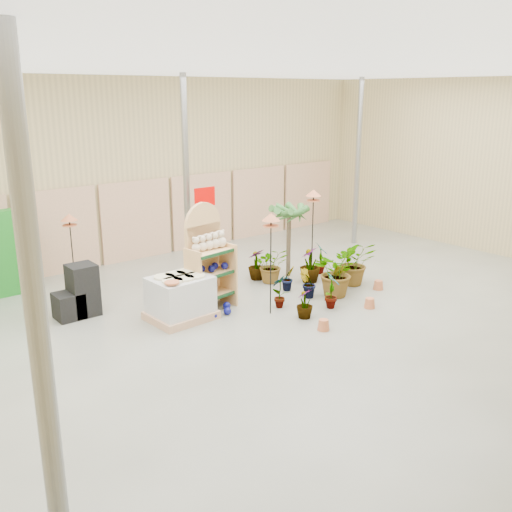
{
  "coord_description": "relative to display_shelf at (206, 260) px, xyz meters",
  "views": [
    {
      "loc": [
        -6.51,
        -6.89,
        4.11
      ],
      "look_at": [
        0.3,
        1.5,
        1.0
      ],
      "focal_mm": 40.0,
      "sensor_mm": 36.0,
      "label": 1
    }
  ],
  "objects": [
    {
      "name": "pallet_stack",
      "position": [
        -0.76,
        -0.24,
        -0.54
      ],
      "size": [
        1.2,
        1.02,
        0.86
      ],
      "rotation": [
        0.0,
        0.0,
        0.05
      ],
      "color": "tan",
      "rests_on": "ground"
    },
    {
      "name": "potted_plant_6",
      "position": [
        1.96,
        0.32,
        -0.55
      ],
      "size": [
        0.92,
        0.88,
        0.8
      ],
      "primitive_type": "imported",
      "rotation": [
        0.0,
        0.0,
        5.84
      ],
      "color": "#32682A",
      "rests_on": "ground"
    },
    {
      "name": "bird_table_front",
      "position": [
        0.72,
        -1.1,
        0.88
      ],
      "size": [
        0.34,
        0.34,
        1.97
      ],
      "color": "black",
      "rests_on": "ground"
    },
    {
      "name": "room",
      "position": [
        0.54,
        -1.1,
        1.26
      ],
      "size": [
        15.2,
        12.1,
        4.7
      ],
      "color": "slate",
      "rests_on": "ground"
    },
    {
      "name": "offer_sign",
      "position": [
        0.64,
        0.97,
        0.62
      ],
      "size": [
        0.5,
        0.08,
        2.2
      ],
      "color": "gray",
      "rests_on": "ground"
    },
    {
      "name": "palm",
      "position": [
        2.56,
        0.43,
        0.56
      ],
      "size": [
        0.7,
        0.7,
        1.77
      ],
      "color": "#4D3F2C",
      "rests_on": "ground"
    },
    {
      "name": "potted_plant_8",
      "position": [
        1.82,
        -1.64,
        -0.56
      ],
      "size": [
        0.48,
        0.5,
        0.79
      ],
      "primitive_type": "imported",
      "rotation": [
        0.0,
        0.0,
        0.86
      ],
      "color": "#32682A",
      "rests_on": "ground"
    },
    {
      "name": "potted_plant_7",
      "position": [
        1.07,
        -1.68,
        -0.67
      ],
      "size": [
        0.44,
        0.44,
        0.58
      ],
      "primitive_type": "imported",
      "rotation": [
        0.0,
        0.0,
        3.62
      ],
      "color": "#32682A",
      "rests_on": "ground"
    },
    {
      "name": "teddy_bears",
      "position": [
        0.03,
        -0.1,
        0.37
      ],
      "size": [
        0.78,
        0.21,
        0.34
      ],
      "color": "beige",
      "rests_on": "display_shelf"
    },
    {
      "name": "potted_plant_4",
      "position": [
        3.26,
        0.07,
        -0.57
      ],
      "size": [
        0.47,
        0.49,
        0.77
      ],
      "primitive_type": "imported",
      "rotation": [
        0.0,
        0.0,
        0.91
      ],
      "color": "#32682A",
      "rests_on": "ground"
    },
    {
      "name": "potted_plant_3",
      "position": [
        2.64,
        -0.21,
        -0.54
      ],
      "size": [
        0.65,
        0.65,
        0.83
      ],
      "primitive_type": "imported",
      "rotation": [
        0.0,
        0.0,
        3.8
      ],
      "color": "#32682A",
      "rests_on": "ground"
    },
    {
      "name": "potted_plant_1",
      "position": [
        1.88,
        -0.92,
        -0.64
      ],
      "size": [
        0.43,
        0.4,
        0.62
      ],
      "primitive_type": "imported",
      "rotation": [
        0.0,
        0.0,
        2.69
      ],
      "color": "#32682A",
      "rests_on": "ground"
    },
    {
      "name": "potted_plant_10",
      "position": [
        3.29,
        -0.93,
        -0.45
      ],
      "size": [
        1.19,
        1.16,
        1.0
      ],
      "primitive_type": "imported",
      "rotation": [
        0.0,
        0.0,
        5.68
      ],
      "color": "#32682A",
      "rests_on": "ground"
    },
    {
      "name": "display_shelf",
      "position": [
        0.0,
        0.0,
        0.0
      ],
      "size": [
        0.94,
        0.67,
        2.09
      ],
      "rotation": [
        0.0,
        0.0,
        0.14
      ],
      "color": "tan",
      "rests_on": "ground"
    },
    {
      "name": "potted_plant_5",
      "position": [
        1.89,
        -0.32,
        -0.68
      ],
      "size": [
        0.3,
        0.25,
        0.55
      ],
      "primitive_type": "imported",
      "rotation": [
        0.0,
        0.0,
        6.28
      ],
      "color": "#32682A",
      "rests_on": "ground"
    },
    {
      "name": "potted_plant_0",
      "position": [
        1.08,
        -0.97,
        -0.61
      ],
      "size": [
        0.37,
        0.26,
        0.7
      ],
      "primitive_type": "imported",
      "rotation": [
        0.0,
        0.0,
        3.17
      ],
      "color": "#32682A",
      "rests_on": "ground"
    },
    {
      "name": "potted_plant_11",
      "position": [
        1.84,
        0.69,
        -0.6
      ],
      "size": [
        0.46,
        0.46,
        0.71
      ],
      "primitive_type": "imported",
      "rotation": [
        0.0,
        0.0,
        3.33
      ],
      "color": "#32682A",
      "rests_on": "ground"
    },
    {
      "name": "gazing_balls_shelf",
      "position": [
        0.0,
        -0.13,
        -0.13
      ],
      "size": [
        0.77,
        0.26,
        0.15
      ],
      "color": "navy",
      "rests_on": "display_shelf"
    },
    {
      "name": "bird_table_right",
      "position": [
        2.74,
        -0.16,
        0.98
      ],
      "size": [
        0.34,
        0.34,
        2.08
      ],
      "color": "black",
      "rests_on": "ground"
    },
    {
      "name": "gazing_balls_floor",
      "position": [
        -0.05,
        -0.52,
        -0.88
      ],
      "size": [
        0.63,
        0.39,
        0.15
      ],
      "color": "navy",
      "rests_on": "ground"
    },
    {
      "name": "potted_plant_9",
      "position": [
        2.62,
        -1.06,
        -0.65
      ],
      "size": [
        0.4,
        0.43,
        0.61
      ],
      "primitive_type": "imported",
      "rotation": [
        0.0,
        0.0,
        5.21
      ],
      "color": "#32682A",
      "rests_on": "ground"
    },
    {
      "name": "bird_table_back",
      "position": [
        -1.74,
        2.4,
        0.64
      ],
      "size": [
        0.34,
        0.34,
        1.72
      ],
      "color": "black",
      "rests_on": "ground"
    },
    {
      "name": "charcoal_planters",
      "position": [
        -2.19,
        1.1,
        -0.54
      ],
      "size": [
        0.8,
        0.5,
        1.0
      ],
      "color": "black",
      "rests_on": "ground"
    },
    {
      "name": "potted_plant_2",
      "position": [
        2.43,
        -1.17,
        -0.42
      ],
      "size": [
        1.23,
        1.17,
        1.07
      ],
      "primitive_type": "imported",
      "rotation": [
        0.0,
        0.0,
        0.46
      ],
      "color": "#32682A",
      "rests_on": "ground"
    }
  ]
}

